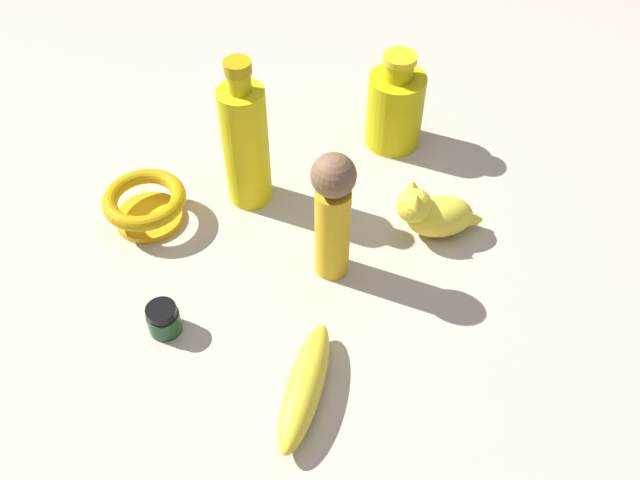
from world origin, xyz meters
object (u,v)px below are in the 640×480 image
person_figure_adult (332,212)px  bottle_tall (246,143)px  bottle_short (395,107)px  banana (305,386)px  nail_polish_jar (164,319)px  cat_figurine (433,213)px  bowl (145,203)px

person_figure_adult → bottle_tall: (0.04, -0.19, -0.01)m
bottle_short → bottle_tall: bottle_tall is taller
banana → person_figure_adult: 0.22m
banana → bottle_tall: bearing=-151.8°
person_figure_adult → bottle_short: bearing=-140.2°
nail_polish_jar → banana: bearing=122.9°
person_figure_adult → nail_polish_jar: (0.24, -0.01, -0.09)m
banana → cat_figurine: size_ratio=1.40×
bowl → person_figure_adult: 0.30m
nail_polish_jar → bottle_tall: bottle_tall is taller
bottle_short → nail_polish_jar: (0.47, 0.17, -0.05)m
banana → nail_polish_jar: nail_polish_jar is taller
banana → bottle_short: bearing=177.5°
bottle_tall → nail_polish_jar: bearing=40.1°
banana → cat_figurine: 0.32m
bowl → nail_polish_jar: 0.20m
bottle_short → cat_figurine: bottle_short is taller
cat_figurine → bottle_tall: bearing=-45.2°
bottle_tall → cat_figurine: bearing=134.8°
person_figure_adult → bottle_short: 0.30m
bowl → person_figure_adult: person_figure_adult is taller
person_figure_adult → bottle_tall: bottle_tall is taller
bowl → cat_figurine: size_ratio=0.96×
person_figure_adult → cat_figurine: (-0.16, 0.01, -0.07)m
nail_polish_jar → cat_figurine: (-0.40, 0.03, 0.02)m
banana → bottle_tall: size_ratio=0.74×
cat_figurine → bottle_short: bearing=-108.3°
bowl → bottle_short: bearing=176.7°
person_figure_adult → nail_polish_jar: bearing=-3.5°
nail_polish_jar → bowl: bearing=-103.7°
bowl → person_figure_adult: (-0.19, 0.21, 0.08)m
banana → person_figure_adult: bearing=-175.8°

